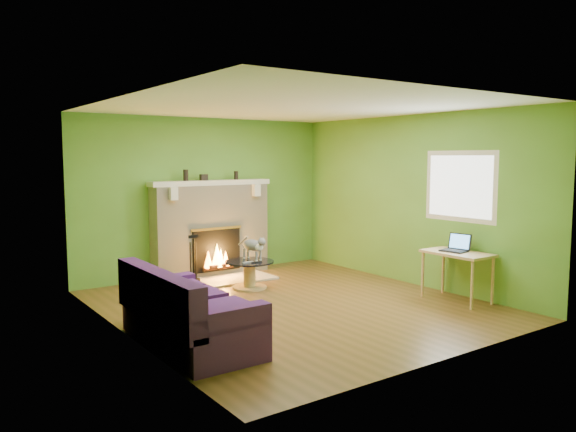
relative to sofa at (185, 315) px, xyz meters
name	(u,v)px	position (x,y,z in m)	size (l,w,h in m)	color
floor	(293,305)	(1.86, 0.65, -0.32)	(5.00, 5.00, 0.00)	brown
ceiling	(294,107)	(1.86, 0.65, 2.28)	(5.00, 5.00, 0.00)	white
wall_back	(206,197)	(1.86, 3.15, 0.98)	(5.00, 5.00, 0.00)	#53822A
wall_front	(448,227)	(1.86, -1.85, 0.98)	(5.00, 5.00, 0.00)	#53822A
wall_left	(124,219)	(-0.39, 0.65, 0.98)	(5.00, 5.00, 0.00)	#53822A
wall_right	(412,200)	(4.11, 0.65, 0.98)	(5.00, 5.00, 0.00)	#53822A
window_frame	(460,186)	(4.10, -0.25, 1.23)	(1.20, 1.20, 0.00)	silver
window_pane	(460,186)	(4.09, -0.25, 1.23)	(1.06, 1.06, 0.00)	white
fireplace	(211,229)	(1.86, 2.96, 0.45)	(2.10, 0.46, 1.58)	beige
hearth	(227,280)	(1.86, 2.45, -0.30)	(1.50, 0.75, 0.03)	beige
mantel	(211,183)	(1.86, 2.94, 1.22)	(2.10, 0.28, 0.08)	silver
sofa	(185,315)	(0.00, 0.00, 0.00)	(0.86, 1.83, 0.82)	#4B195F
coffee_table	(249,272)	(1.88, 1.80, -0.08)	(0.73, 0.73, 0.41)	#D9B675
desk	(457,258)	(3.81, -0.47, 0.27)	(0.53, 0.91, 0.67)	#D9B675
cat	(252,248)	(1.96, 1.85, 0.28)	(0.22, 0.59, 0.37)	slate
remote_silver	(248,262)	(1.78, 1.68, 0.10)	(0.17, 0.04, 0.02)	gray
remote_black	(257,262)	(1.90, 1.62, 0.10)	(0.16, 0.04, 0.02)	black
laptop	(454,243)	(3.79, -0.42, 0.48)	(0.28, 0.33, 0.24)	black
fire_tools	(194,258)	(1.36, 2.60, 0.08)	(0.19, 0.19, 0.73)	black
mantel_vase_left	(186,175)	(1.42, 2.97, 1.35)	(0.08, 0.08, 0.18)	black
mantel_vase_right	(236,175)	(2.35, 2.97, 1.33)	(0.07, 0.07, 0.14)	black
mantel_box	(204,177)	(1.74, 2.97, 1.31)	(0.12, 0.08, 0.10)	black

